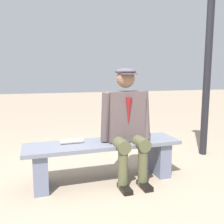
# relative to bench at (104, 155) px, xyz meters

# --- Properties ---
(ground_plane) EXTENTS (30.00, 30.00, 0.00)m
(ground_plane) POSITION_rel_bench_xyz_m (0.00, 0.00, -0.31)
(ground_plane) COLOR tan
(bench) EXTENTS (1.81, 0.47, 0.47)m
(bench) POSITION_rel_bench_xyz_m (0.00, 0.00, 0.00)
(bench) COLOR slate
(bench) RESTS_ON ground
(seated_man) EXTENTS (0.59, 0.57, 1.32)m
(seated_man) POSITION_rel_bench_xyz_m (-0.26, 0.06, 0.41)
(seated_man) COLOR #57494A
(seated_man) RESTS_ON ground
(rolled_magazine) EXTENTS (0.26, 0.06, 0.05)m
(rolled_magazine) POSITION_rel_bench_xyz_m (0.36, -0.05, 0.19)
(rolled_magazine) COLOR beige
(rolled_magazine) RESTS_ON bench
(lamp_post) EXTENTS (0.23, 0.23, 2.69)m
(lamp_post) POSITION_rel_bench_xyz_m (-1.78, -0.47, 1.31)
(lamp_post) COLOR black
(lamp_post) RESTS_ON ground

